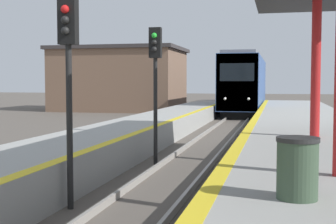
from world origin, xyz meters
name	(u,v)px	position (x,y,z in m)	size (l,w,h in m)	color
train	(245,84)	(0.00, 37.09, 2.34)	(2.74, 16.52, 4.60)	black
signal_near	(68,61)	(-1.34, 6.94, 2.88)	(0.36, 0.31, 4.10)	black
signal_mid	(155,69)	(-0.98, 12.12, 2.88)	(0.36, 0.31, 4.10)	black
trash_bin	(297,168)	(2.86, 5.00, 1.34)	(0.57, 0.57, 0.83)	#384C38
station_building	(120,79)	(-11.01, 37.86, 2.77)	(11.03, 7.94, 5.50)	brown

